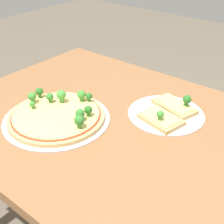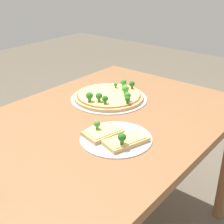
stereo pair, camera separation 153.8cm
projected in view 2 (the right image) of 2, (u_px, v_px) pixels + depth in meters
The scene contains 3 objects.
dining_table at pixel (93, 142), 1.32m from camera, with size 1.40×0.89×0.74m.
pizza_tray_whole at pixel (110, 96), 1.52m from camera, with size 0.37×0.37×0.07m.
pizza_tray_slice at pixel (115, 137), 1.17m from camera, with size 0.27×0.27×0.07m.
Camera 2 is at (-0.83, -0.78, 1.33)m, focal length 50.00 mm.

